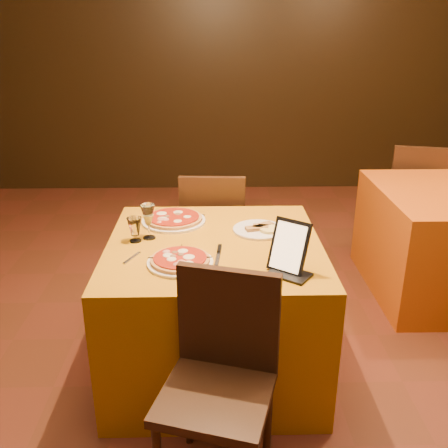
{
  "coord_description": "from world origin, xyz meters",
  "views": [
    {
      "loc": [
        -0.26,
        -2.16,
        1.79
      ],
      "look_at": [
        -0.21,
        0.17,
        0.86
      ],
      "focal_mm": 40.0,
      "sensor_mm": 36.0,
      "label": 1
    }
  ],
  "objects_px": {
    "pizza_far": "(174,220)",
    "water_glass": "(135,230)",
    "chair_main_near": "(216,395)",
    "chair_side_far": "(412,195)",
    "pizza_near": "(180,261)",
    "wine_glass": "(148,221)",
    "tablet": "(289,246)",
    "chair_main_far": "(214,232)",
    "main_table": "(215,305)"
  },
  "relations": [
    {
      "from": "pizza_near",
      "to": "main_table",
      "type": "bearing_deg",
      "value": 56.75
    },
    {
      "from": "main_table",
      "to": "water_glass",
      "type": "relative_size",
      "value": 8.46
    },
    {
      "from": "main_table",
      "to": "chair_main_near",
      "type": "relative_size",
      "value": 1.21
    },
    {
      "from": "main_table",
      "to": "chair_side_far",
      "type": "xyz_separation_m",
      "value": [
        1.68,
        1.62,
        0.08
      ]
    },
    {
      "from": "chair_main_near",
      "to": "chair_side_far",
      "type": "relative_size",
      "value": 1.0
    },
    {
      "from": "chair_side_far",
      "to": "wine_glass",
      "type": "bearing_deg",
      "value": 52.31
    },
    {
      "from": "pizza_near",
      "to": "tablet",
      "type": "height_order",
      "value": "tablet"
    },
    {
      "from": "pizza_far",
      "to": "wine_glass",
      "type": "xyz_separation_m",
      "value": [
        -0.11,
        -0.23,
        0.08
      ]
    },
    {
      "from": "main_table",
      "to": "pizza_far",
      "type": "distance_m",
      "value": 0.54
    },
    {
      "from": "chair_main_far",
      "to": "pizza_far",
      "type": "bearing_deg",
      "value": 70.56
    },
    {
      "from": "chair_main_far",
      "to": "tablet",
      "type": "relative_size",
      "value": 3.73
    },
    {
      "from": "chair_side_far",
      "to": "pizza_near",
      "type": "height_order",
      "value": "chair_side_far"
    },
    {
      "from": "wine_glass",
      "to": "tablet",
      "type": "distance_m",
      "value": 0.78
    },
    {
      "from": "chair_side_far",
      "to": "water_glass",
      "type": "xyz_separation_m",
      "value": [
        -2.09,
        -1.6,
        0.36
      ]
    },
    {
      "from": "water_glass",
      "to": "pizza_far",
      "type": "bearing_deg",
      "value": 56.08
    },
    {
      "from": "chair_main_far",
      "to": "main_table",
      "type": "bearing_deg",
      "value": 93.21
    },
    {
      "from": "chair_main_near",
      "to": "tablet",
      "type": "height_order",
      "value": "tablet"
    },
    {
      "from": "chair_main_near",
      "to": "wine_glass",
      "type": "height_order",
      "value": "wine_glass"
    },
    {
      "from": "water_glass",
      "to": "tablet",
      "type": "relative_size",
      "value": 0.53
    },
    {
      "from": "chair_main_far",
      "to": "water_glass",
      "type": "bearing_deg",
      "value": 66.61
    },
    {
      "from": "chair_main_far",
      "to": "pizza_near",
      "type": "distance_m",
      "value": 1.14
    },
    {
      "from": "chair_side_far",
      "to": "chair_main_near",
      "type": "bearing_deg",
      "value": 69.95
    },
    {
      "from": "main_table",
      "to": "pizza_near",
      "type": "distance_m",
      "value": 0.49
    },
    {
      "from": "wine_glass",
      "to": "chair_side_far",
      "type": "bearing_deg",
      "value": 37.55
    },
    {
      "from": "wine_glass",
      "to": "main_table",
      "type": "bearing_deg",
      "value": -10.56
    },
    {
      "from": "water_glass",
      "to": "tablet",
      "type": "height_order",
      "value": "tablet"
    },
    {
      "from": "tablet",
      "to": "chair_main_near",
      "type": "bearing_deg",
      "value": -88.55
    },
    {
      "from": "water_glass",
      "to": "tablet",
      "type": "bearing_deg",
      "value": -25.04
    },
    {
      "from": "pizza_far",
      "to": "water_glass",
      "type": "distance_m",
      "value": 0.32
    },
    {
      "from": "pizza_far",
      "to": "chair_main_near",
      "type": "bearing_deg",
      "value": -78.17
    },
    {
      "from": "main_table",
      "to": "water_glass",
      "type": "distance_m",
      "value": 0.6
    },
    {
      "from": "chair_main_near",
      "to": "pizza_near",
      "type": "xyz_separation_m",
      "value": [
        -0.16,
        0.56,
        0.31
      ]
    },
    {
      "from": "pizza_near",
      "to": "chair_side_far",
      "type": "bearing_deg",
      "value": 45.32
    },
    {
      "from": "pizza_far",
      "to": "wine_glass",
      "type": "height_order",
      "value": "wine_glass"
    },
    {
      "from": "chair_side_far",
      "to": "pizza_near",
      "type": "xyz_separation_m",
      "value": [
        -1.84,
        -1.87,
        0.31
      ]
    },
    {
      "from": "water_glass",
      "to": "tablet",
      "type": "xyz_separation_m",
      "value": [
        0.74,
        -0.35,
        0.06
      ]
    },
    {
      "from": "chair_main_far",
      "to": "water_glass",
      "type": "height_order",
      "value": "chair_main_far"
    },
    {
      "from": "pizza_far",
      "to": "tablet",
      "type": "distance_m",
      "value": 0.84
    },
    {
      "from": "chair_main_near",
      "to": "chair_side_far",
      "type": "bearing_deg",
      "value": 71.6
    },
    {
      "from": "chair_main_near",
      "to": "main_table",
      "type": "bearing_deg",
      "value": 106.41
    },
    {
      "from": "chair_main_near",
      "to": "tablet",
      "type": "bearing_deg",
      "value": 71.48
    },
    {
      "from": "chair_side_far",
      "to": "pizza_far",
      "type": "distance_m",
      "value": 2.35
    },
    {
      "from": "tablet",
      "to": "pizza_far",
      "type": "bearing_deg",
      "value": 168.97
    },
    {
      "from": "tablet",
      "to": "chair_main_far",
      "type": "bearing_deg",
      "value": 142.46
    },
    {
      "from": "pizza_near",
      "to": "tablet",
      "type": "xyz_separation_m",
      "value": [
        0.5,
        -0.08,
        0.1
      ]
    },
    {
      "from": "chair_main_near",
      "to": "chair_main_far",
      "type": "xyz_separation_m",
      "value": [
        0.0,
        1.64,
        0.0
      ]
    },
    {
      "from": "main_table",
      "to": "pizza_near",
      "type": "height_order",
      "value": "pizza_near"
    },
    {
      "from": "pizza_near",
      "to": "wine_glass",
      "type": "bearing_deg",
      "value": 120.25
    },
    {
      "from": "pizza_far",
      "to": "wine_glass",
      "type": "distance_m",
      "value": 0.27
    },
    {
      "from": "pizza_near",
      "to": "pizza_far",
      "type": "relative_size",
      "value": 0.86
    }
  ]
}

